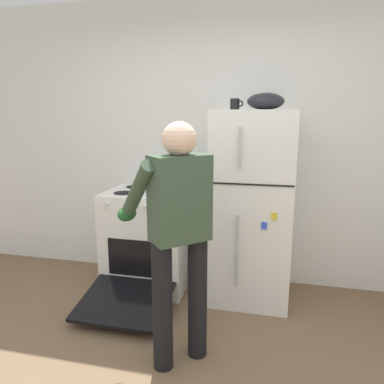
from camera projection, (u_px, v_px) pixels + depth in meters
name	position (u px, v px, depth m)	size (l,w,h in m)	color
kitchen_wall_back	(217.00, 144.00, 3.55)	(6.00, 0.10, 2.70)	white
refrigerator	(252.00, 207.00, 3.21)	(0.68, 0.72, 1.67)	white
stove_range	(148.00, 240.00, 3.49)	(0.76, 1.23, 0.94)	white
person_cook	(177.00, 224.00, 2.32)	(0.68, 0.72, 1.60)	black
red_pot	(162.00, 186.00, 3.31)	(0.33, 0.23, 0.12)	#19479E
coffee_mug	(235.00, 104.00, 3.11)	(0.11, 0.08, 0.10)	black
mixing_bowl	(266.00, 101.00, 3.00)	(0.30, 0.30, 0.14)	black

